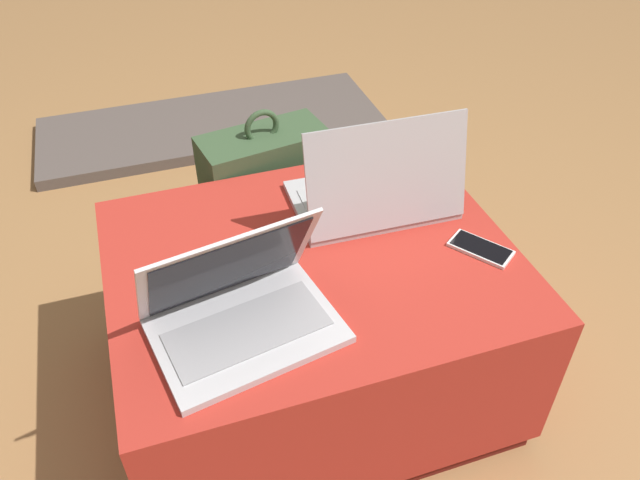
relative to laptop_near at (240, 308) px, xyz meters
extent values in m
plane|color=#9E7042|center=(0.19, 0.15, -0.48)|extent=(14.00, 14.00, 0.00)
cube|color=maroon|center=(0.19, 0.15, -0.46)|extent=(0.85, 0.69, 0.05)
cube|color=#B22D23|center=(0.19, 0.15, -0.24)|extent=(0.88, 0.71, 0.38)
cube|color=silver|center=(0.00, -0.02, -0.04)|extent=(0.38, 0.30, 0.02)
cube|color=#9E9EA3|center=(0.01, -0.03, -0.03)|extent=(0.32, 0.19, 0.00)
cube|color=silver|center=(-0.01, 0.04, 0.07)|extent=(0.36, 0.18, 0.22)
cube|color=black|center=(-0.01, 0.04, 0.07)|extent=(0.32, 0.16, 0.19)
cube|color=#B7B7BC|center=(0.39, 0.30, -0.04)|extent=(0.38, 0.26, 0.02)
cube|color=#B2B2B7|center=(0.39, 0.30, -0.03)|extent=(0.33, 0.15, 0.00)
cube|color=#B7B7BC|center=(0.38, 0.20, 0.09)|extent=(0.37, 0.08, 0.24)
cube|color=green|center=(0.38, 0.21, 0.09)|extent=(0.33, 0.06, 0.22)
cube|color=white|center=(0.55, 0.05, -0.04)|extent=(0.13, 0.15, 0.01)
cube|color=black|center=(0.55, 0.05, -0.04)|extent=(0.12, 0.14, 0.00)
cube|color=#385133|center=(0.20, 0.61, -0.24)|extent=(0.37, 0.21, 0.48)
cube|color=#2F452B|center=(0.19, 0.71, -0.34)|extent=(0.28, 0.10, 0.22)
torus|color=#385133|center=(0.20, 0.61, 0.02)|extent=(0.10, 0.03, 0.10)
cube|color=#564C47|center=(0.19, 1.53, -0.46)|extent=(1.40, 0.50, 0.04)
camera|label=1|loc=(-0.12, -0.82, 0.85)|focal=35.00mm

